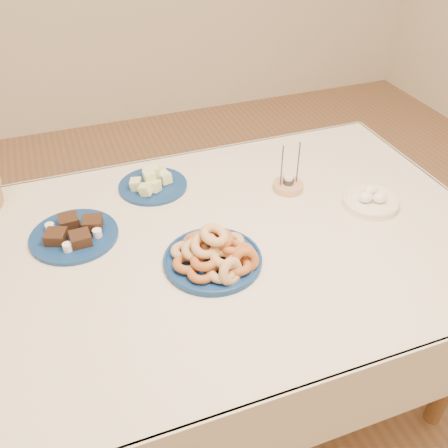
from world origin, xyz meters
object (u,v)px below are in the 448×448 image
(donut_platter, at_px, (214,255))
(brownie_plate, at_px, (74,234))
(candle_holder, at_px, (288,185))
(egg_bowl, at_px, (371,201))
(dining_table, at_px, (219,266))
(melon_plate, at_px, (153,183))

(donut_platter, relative_size, brownie_plate, 1.07)
(candle_holder, distance_m, egg_bowl, 0.28)
(dining_table, relative_size, donut_platter, 4.70)
(dining_table, bearing_deg, egg_bowl, -0.24)
(candle_holder, bearing_deg, melon_plate, 157.97)
(donut_platter, xyz_separation_m, candle_holder, (0.37, 0.27, -0.02))
(melon_plate, relative_size, candle_holder, 1.57)
(donut_platter, relative_size, melon_plate, 1.30)
(melon_plate, height_order, candle_holder, candle_holder)
(donut_platter, distance_m, egg_bowl, 0.59)
(dining_table, xyz_separation_m, candle_holder, (0.32, 0.18, 0.12))
(egg_bowl, bearing_deg, dining_table, 179.76)
(melon_plate, distance_m, candle_holder, 0.47)
(dining_table, xyz_separation_m, donut_platter, (-0.05, -0.09, 0.14))
(donut_platter, distance_m, melon_plate, 0.46)
(dining_table, bearing_deg, brownie_plate, 157.76)
(dining_table, height_order, donut_platter, donut_platter)
(candle_holder, bearing_deg, dining_table, -150.62)
(brownie_plate, distance_m, candle_holder, 0.73)
(melon_plate, bearing_deg, donut_platter, -81.45)
(dining_table, height_order, candle_holder, candle_holder)
(dining_table, height_order, egg_bowl, egg_bowl)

